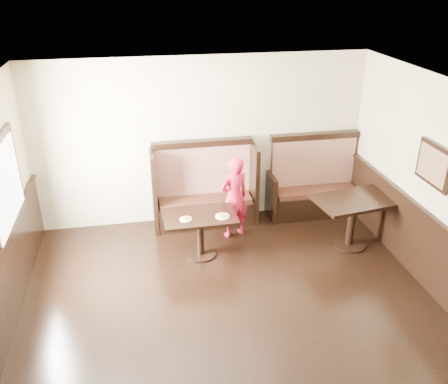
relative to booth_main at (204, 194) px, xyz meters
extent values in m
plane|color=black|center=(0.00, -3.30, -0.53)|extent=(7.00, 7.00, 0.00)
plane|color=beige|center=(0.00, 0.20, 0.87)|extent=(5.50, 0.00, 5.50)
plane|color=white|center=(0.00, -3.30, 2.27)|extent=(7.00, 7.00, 0.00)
cube|color=black|center=(-2.71, -1.40, 1.02)|extent=(0.05, 1.50, 1.20)
cube|color=white|center=(-2.69, -1.40, 1.02)|extent=(0.01, 1.30, 1.00)
cube|color=black|center=(2.71, -2.10, 1.17)|extent=(0.04, 0.70, 0.55)
cube|color=olive|center=(2.69, -2.10, 1.17)|extent=(0.01, 0.60, 0.45)
cube|color=black|center=(0.00, -0.08, -0.32)|extent=(1.60, 0.50, 0.42)
cube|color=#391C12|center=(0.00, -0.08, -0.07)|extent=(1.54, 0.46, 0.09)
cube|color=#51101B|center=(0.00, 0.13, 0.37)|extent=(1.60, 0.12, 0.92)
cube|color=black|center=(0.00, 0.13, 0.87)|extent=(1.68, 0.16, 0.10)
cube|color=black|center=(-0.84, 0.02, 0.15)|extent=(0.07, 0.72, 1.36)
cube|color=black|center=(0.84, 0.02, 0.15)|extent=(0.07, 0.72, 1.36)
cube|color=black|center=(1.95, -0.08, -0.32)|extent=(1.50, 0.50, 0.42)
cube|color=#391C12|center=(1.95, -0.08, -0.07)|extent=(1.44, 0.46, 0.09)
cube|color=#51101B|center=(1.95, 0.13, 0.37)|extent=(1.50, 0.12, 0.92)
cube|color=black|center=(1.95, 0.13, 0.87)|extent=(1.58, 0.16, 0.10)
cube|color=black|center=(1.16, 0.02, -0.13)|extent=(0.07, 0.72, 0.80)
cube|color=black|center=(2.74, 0.02, -0.13)|extent=(0.07, 0.72, 0.80)
cube|color=black|center=(-0.22, -1.03, 0.14)|extent=(1.09, 0.69, 0.05)
cylinder|color=black|center=(-0.22, -1.03, -0.20)|extent=(0.11, 0.11, 0.63)
cylinder|color=black|center=(-0.22, -1.03, -0.51)|extent=(0.47, 0.47, 0.03)
cube|color=black|center=(2.14, -1.17, 0.26)|extent=(1.26, 0.93, 0.05)
cylinder|color=black|center=(2.14, -1.17, -0.15)|extent=(0.13, 0.13, 0.74)
cylinder|color=black|center=(2.14, -1.17, -0.51)|extent=(0.55, 0.55, 0.03)
imported|color=red|center=(0.40, -0.54, 0.16)|extent=(0.58, 0.47, 1.37)
cylinder|color=white|center=(-0.44, -1.11, 0.17)|extent=(0.18, 0.18, 0.01)
cylinder|color=tan|center=(-0.44, -1.11, 0.18)|extent=(0.11, 0.11, 0.02)
cylinder|color=#EABA54|center=(-0.44, -1.11, 0.19)|extent=(0.10, 0.10, 0.01)
cylinder|color=white|center=(0.10, -1.13, 0.17)|extent=(0.22, 0.22, 0.01)
cylinder|color=tan|center=(0.10, -1.13, 0.18)|extent=(0.13, 0.13, 0.02)
cylinder|color=#EABA54|center=(0.10, -1.13, 0.20)|extent=(0.11, 0.11, 0.01)
camera|label=1|loc=(-1.02, -7.16, 3.50)|focal=38.00mm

